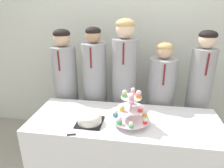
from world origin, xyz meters
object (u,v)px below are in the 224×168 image
(cupcake_stand, at_px, (131,109))
(student_3, at_px, (159,107))
(student_2, at_px, (124,94))
(round_cake, at_px, (90,118))
(student_0, at_px, (67,95))
(student_1, at_px, (95,97))
(student_4, at_px, (197,103))
(cake_knife, at_px, (77,134))

(cupcake_stand, height_order, student_3, student_3)
(cupcake_stand, distance_m, student_2, 0.61)
(round_cake, distance_m, student_0, 0.78)
(student_1, height_order, student_2, student_2)
(student_4, bearing_deg, student_1, 180.00)
(round_cake, xyz_separation_m, student_3, (0.66, 0.62, -0.17))
(round_cake, height_order, student_3, student_3)
(student_2, bearing_deg, cupcake_stand, -78.90)
(cupcake_stand, bearing_deg, student_0, 143.98)
(student_2, bearing_deg, round_cake, -111.11)
(cupcake_stand, relative_size, student_2, 0.20)
(student_1, distance_m, student_3, 0.76)
(student_1, bearing_deg, student_0, 180.00)
(cake_knife, xyz_separation_m, student_4, (1.12, 0.82, -0.03))
(student_0, height_order, student_3, student_0)
(student_0, xyz_separation_m, student_4, (1.51, -0.00, 0.01))
(student_1, height_order, student_3, student_1)
(student_0, bearing_deg, student_3, -0.00)
(round_cake, xyz_separation_m, cake_knife, (-0.06, -0.19, -0.05))
(round_cake, relative_size, student_4, 0.15)
(cake_knife, height_order, student_4, student_4)
(student_3, xyz_separation_m, student_4, (0.40, -0.00, 0.09))
(cake_knife, bearing_deg, student_2, 56.18)
(student_0, bearing_deg, cake_knife, -64.36)
(student_4, bearing_deg, cake_knife, -143.79)
(student_1, distance_m, student_4, 1.15)
(cake_knife, relative_size, student_0, 0.15)
(student_3, relative_size, student_4, 0.92)
(student_3, bearing_deg, cupcake_stand, -117.03)
(round_cake, relative_size, student_3, 0.16)
(cake_knife, relative_size, student_2, 0.14)
(cake_knife, distance_m, cupcake_stand, 0.50)
(student_0, relative_size, student_2, 0.93)
(student_2, xyz_separation_m, student_3, (0.41, -0.00, -0.14))
(student_0, xyz_separation_m, student_2, (0.69, 0.00, 0.07))
(student_2, distance_m, student_4, 0.82)
(cake_knife, relative_size, student_4, 0.15)
(cake_knife, height_order, student_0, student_0)
(student_3, bearing_deg, student_4, -0.00)
(round_cake, distance_m, student_3, 0.92)
(cake_knife, height_order, cupcake_stand, cupcake_stand)
(round_cake, height_order, student_4, student_4)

